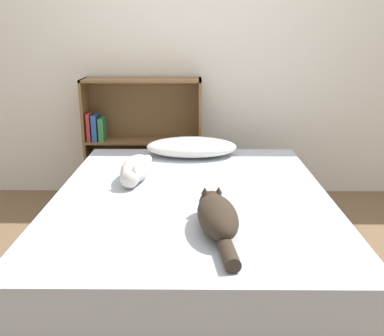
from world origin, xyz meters
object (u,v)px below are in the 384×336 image
object	(u,v)px
cat_dark	(217,216)
cat_light	(136,169)
bookshelf	(141,138)
bed	(192,232)
pillow	(192,147)

from	to	relation	value
cat_dark	cat_light	bearing A→B (deg)	27.17
cat_light	cat_dark	bearing A→B (deg)	39.47
bookshelf	bed	bearing A→B (deg)	-70.23
bed	cat_dark	distance (m)	0.56
bed	pillow	size ratio (longest dim) A/B	2.98
pillow	cat_dark	xyz separation A→B (m)	(0.12, -1.20, 0.00)
bed	cat_light	bearing A→B (deg)	147.18
pillow	bookshelf	size ratio (longest dim) A/B	0.66
bed	cat_light	distance (m)	0.50
pillow	cat_dark	world-z (taller)	cat_dark
pillow	cat_light	bearing A→B (deg)	-121.93
pillow	bookshelf	world-z (taller)	bookshelf
bed	cat_light	xyz separation A→B (m)	(-0.34, 0.22, 0.31)
bed	pillow	world-z (taller)	pillow
bed	cat_dark	bearing A→B (deg)	-75.75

